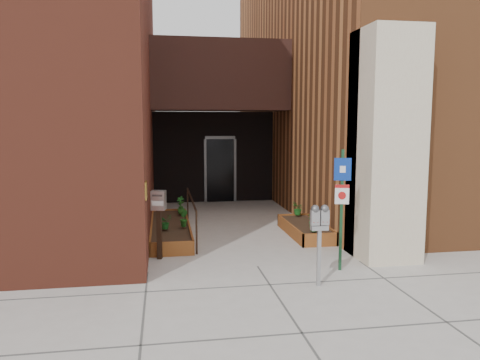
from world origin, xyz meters
name	(u,v)px	position (x,y,z in m)	size (l,w,h in m)	color
ground	(258,266)	(0.00, 0.00, 0.00)	(80.00, 80.00, 0.00)	#9E9991
architecture	(209,48)	(-0.18, 6.89, 4.98)	(20.00, 14.60, 10.00)	brown
planter_left	(170,230)	(-1.55, 2.70, 0.13)	(0.90, 3.60, 0.30)	brown
planter_right	(305,230)	(1.60, 2.20, 0.13)	(0.80, 2.20, 0.30)	brown
handrail	(191,204)	(-1.05, 2.65, 0.75)	(0.04, 3.34, 0.90)	black
parking_meter	(320,223)	(0.77, -1.18, 1.04)	(0.30, 0.14, 1.34)	#99999B
sign_post	(342,197)	(1.42, -0.46, 1.34)	(0.29, 0.11, 2.18)	#153C21
payment_dropbox	(159,210)	(-1.79, 0.80, 0.97)	(0.31, 0.26, 1.35)	black
shrub_left_a	(165,222)	(-1.67, 2.07, 0.46)	(0.29, 0.29, 0.32)	#18561B
shrub_left_b	(183,218)	(-1.26, 2.25, 0.49)	(0.21, 0.21, 0.38)	#1A5518
shrub_left_c	(181,207)	(-1.25, 3.72, 0.47)	(0.19, 0.19, 0.35)	#215B1A
shrub_left_d	(180,203)	(-1.25, 4.17, 0.50)	(0.21, 0.21, 0.40)	#195A1A
shrub_right_a	(314,224)	(1.50, 1.30, 0.47)	(0.19, 0.19, 0.33)	#21611B
shrub_right_b	(311,219)	(1.64, 1.89, 0.45)	(0.16, 0.16, 0.30)	#1A5D1C
shrub_right_c	(298,208)	(1.69, 3.10, 0.47)	(0.31, 0.31, 0.34)	#1C621D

